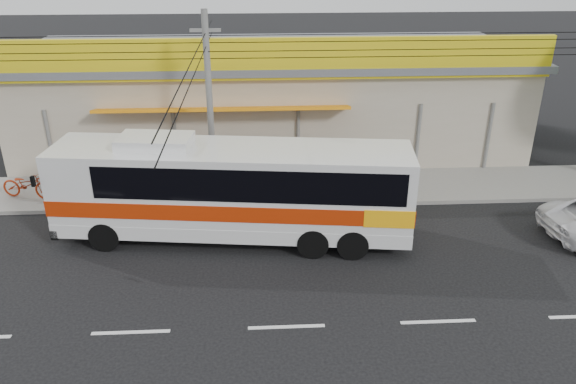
# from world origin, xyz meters

# --- Properties ---
(ground) EXTENTS (120.00, 120.00, 0.00)m
(ground) POSITION_xyz_m (0.00, 0.00, 0.00)
(ground) COLOR black
(ground) RESTS_ON ground
(sidewalk) EXTENTS (30.00, 3.20, 0.15)m
(sidewalk) POSITION_xyz_m (0.00, 6.00, 0.07)
(sidewalk) COLOR gray
(sidewalk) RESTS_ON ground
(lane_markings) EXTENTS (50.00, 0.12, 0.01)m
(lane_markings) POSITION_xyz_m (0.00, -2.50, 0.00)
(lane_markings) COLOR silver
(lane_markings) RESTS_ON ground
(storefront_building) EXTENTS (22.60, 9.20, 5.70)m
(storefront_building) POSITION_xyz_m (-0.01, 11.54, 2.30)
(storefront_building) COLOR #AA9E89
(storefront_building) RESTS_ON ground
(coach_bus) EXTENTS (11.65, 3.78, 3.53)m
(coach_bus) POSITION_xyz_m (-1.33, 2.30, 1.89)
(coach_bus) COLOR silver
(coach_bus) RESTS_ON ground
(motorbike_red) EXTENTS (2.14, 1.17, 1.06)m
(motorbike_red) POSITION_xyz_m (-9.38, 5.55, 0.68)
(motorbike_red) COLOR maroon
(motorbike_red) RESTS_ON sidewalk
(utility_pole) EXTENTS (34.00, 14.00, 7.01)m
(utility_pole) POSITION_xyz_m (-2.33, 5.40, 5.78)
(utility_pole) COLOR #5C5C5A
(utility_pole) RESTS_ON ground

